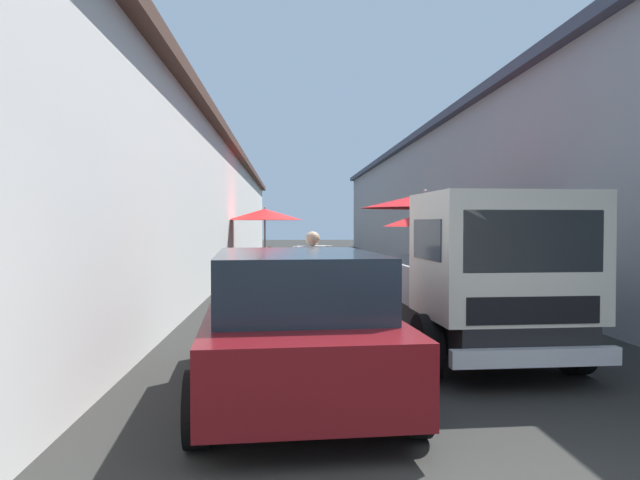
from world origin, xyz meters
name	(u,v)px	position (x,y,z in m)	size (l,w,h in m)	color
ground	(342,285)	(13.50, 0.00, 0.00)	(90.00, 90.00, 0.00)	#282826
building_left_whitewash	(116,208)	(15.75, 6.89, 2.20)	(49.80, 7.50, 4.38)	silver
building_right_concrete	(546,198)	(15.75, -6.89, 2.57)	(49.80, 7.50, 5.12)	gray
fruit_stall_far_left	(424,217)	(8.82, -1.23, 1.87)	(2.60, 2.60, 2.42)	#9E9EA3
fruit_stall_far_right	(425,230)	(12.26, -2.06, 1.56)	(2.17, 2.17, 2.11)	#9E9EA3
fruit_stall_near_left	(265,222)	(16.78, 2.30, 1.78)	(2.56, 2.56, 2.29)	#9E9EA3
hatchback_car	(295,322)	(2.98, 1.46, 0.74)	(4.02, 2.15, 1.45)	#600F14
delivery_truck	(480,279)	(4.27, -0.86, 1.04)	(5.00, 2.15, 2.08)	black
vendor_by_crates	(313,277)	(5.91, 1.15, 0.93)	(0.35, 0.61, 1.61)	#665B4C
plastic_stool	(248,288)	(9.83, 2.40, 0.33)	(0.30, 0.30, 0.43)	#194CB2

